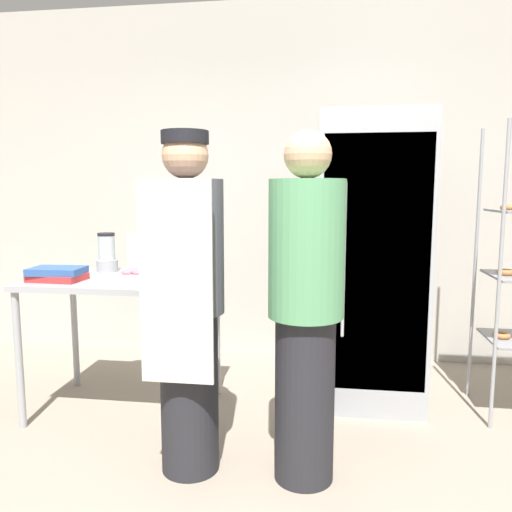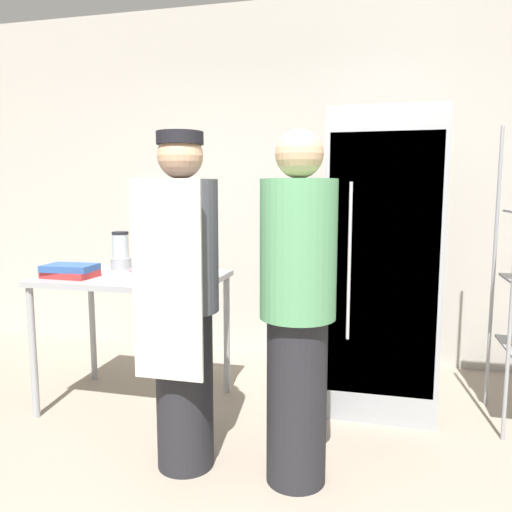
# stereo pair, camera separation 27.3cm
# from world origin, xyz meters

# --- Properties ---
(back_wall) EXTENTS (6.40, 0.12, 2.94)m
(back_wall) POSITION_xyz_m (0.00, 2.35, 1.47)
(back_wall) COLOR #B7B2A8
(back_wall) RESTS_ON ground_plane
(refrigerator) EXTENTS (0.69, 0.75, 1.90)m
(refrigerator) POSITION_xyz_m (0.56, 1.48, 0.95)
(refrigerator) COLOR #9EA0A5
(refrigerator) RESTS_ON ground_plane
(prep_counter) EXTENTS (1.13, 0.74, 0.87)m
(prep_counter) POSITION_xyz_m (-1.00, 1.06, 0.78)
(prep_counter) COLOR #9EA0A5
(prep_counter) RESTS_ON ground_plane
(donut_box) EXTENTS (0.28, 0.23, 0.28)m
(donut_box) POSITION_xyz_m (-0.84, 0.97, 0.92)
(donut_box) COLOR silver
(donut_box) RESTS_ON prep_counter
(blender_pitcher) EXTENTS (0.14, 0.14, 0.26)m
(blender_pitcher) POSITION_xyz_m (-1.20, 1.26, 0.99)
(blender_pitcher) COLOR #99999E
(blender_pitcher) RESTS_ON prep_counter
(binder_stack) EXTENTS (0.32, 0.23, 0.08)m
(binder_stack) POSITION_xyz_m (-1.35, 0.89, 0.91)
(binder_stack) COLOR #B72D2D
(binder_stack) RESTS_ON prep_counter
(person_baker) EXTENTS (0.36, 0.38, 1.69)m
(person_baker) POSITION_xyz_m (-0.40, 0.43, 0.88)
(person_baker) COLOR #232328
(person_baker) RESTS_ON ground_plane
(person_customer) EXTENTS (0.36, 0.36, 1.69)m
(person_customer) POSITION_xyz_m (0.17, 0.44, 0.86)
(person_customer) COLOR #232328
(person_customer) RESTS_ON ground_plane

